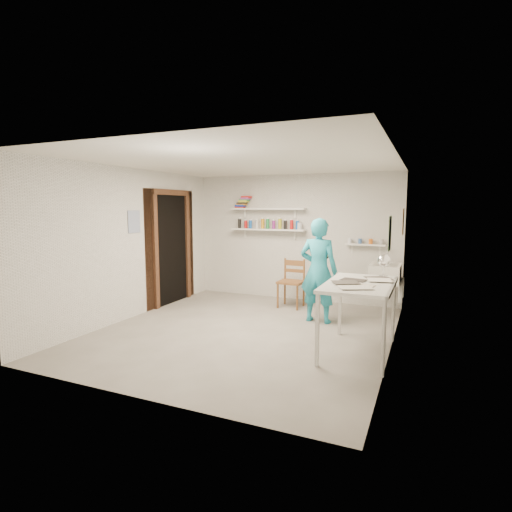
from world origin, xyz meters
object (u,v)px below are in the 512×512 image
at_px(wall_clock, 321,252).
at_px(wooden_chair, 291,282).
at_px(belfast_sink, 385,273).
at_px(work_table, 359,318).
at_px(man, 318,270).
at_px(desk_lamp, 384,260).

bearing_deg(wall_clock, wooden_chair, 147.35).
distance_m(belfast_sink, work_table, 1.96).
xyz_separation_m(man, wall_clock, (-0.01, 0.22, 0.27)).
relative_size(belfast_sink, wall_clock, 2.06).
bearing_deg(belfast_sink, desk_lamp, -85.68).
bearing_deg(belfast_sink, man, -138.38).
relative_size(wooden_chair, work_table, 0.69).
relative_size(man, desk_lamp, 9.88).
height_order(belfast_sink, wall_clock, wall_clock).
relative_size(wooden_chair, desk_lamp, 5.55).
distance_m(wall_clock, desk_lamp, 1.32).
relative_size(man, work_table, 1.24).
relative_size(belfast_sink, desk_lamp, 3.66).
distance_m(man, desk_lamp, 1.22).
xyz_separation_m(man, wooden_chair, (-0.68, 0.71, -0.36)).
height_order(wall_clock, wooden_chair, wall_clock).
height_order(man, desk_lamp, man).
height_order(belfast_sink, desk_lamp, desk_lamp).
xyz_separation_m(man, desk_lamp, (1.02, -0.60, 0.28)).
bearing_deg(wooden_chair, wall_clock, -33.94).
height_order(man, wooden_chair, man).
bearing_deg(man, belfast_sink, -134.84).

